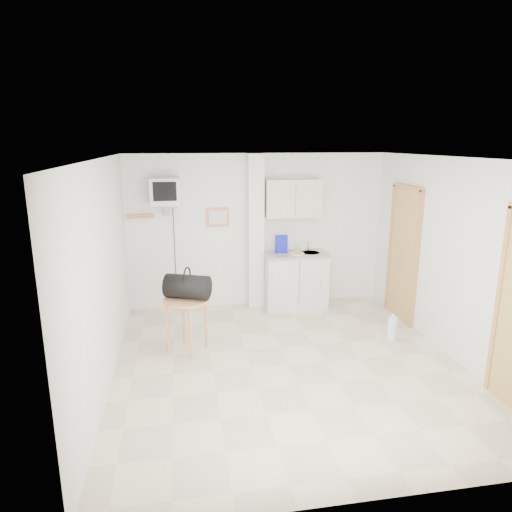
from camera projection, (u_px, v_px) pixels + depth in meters
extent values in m
plane|color=beige|center=(288.00, 365.00, 5.63)|extent=(4.50, 4.50, 0.00)
cube|color=white|center=(257.00, 231.00, 7.48)|extent=(4.20, 0.04, 2.50)
cube|color=white|center=(367.00, 353.00, 3.18)|extent=(4.20, 0.04, 2.50)
cube|color=white|center=(104.00, 276.00, 4.99)|extent=(0.04, 4.50, 2.50)
cube|color=white|center=(454.00, 260.00, 5.67)|extent=(0.04, 4.50, 2.50)
cube|color=white|center=(292.00, 158.00, 5.02)|extent=(4.20, 4.50, 0.04)
cube|color=white|center=(256.00, 232.00, 7.37)|extent=(0.25, 0.22, 2.50)
cube|color=#C37951|center=(218.00, 217.00, 7.30)|extent=(0.36, 0.03, 0.30)
cube|color=silver|center=(218.00, 217.00, 7.28)|extent=(0.28, 0.01, 0.22)
cube|color=tan|center=(141.00, 216.00, 7.08)|extent=(0.40, 0.05, 0.06)
cube|color=white|center=(238.00, 250.00, 7.49)|extent=(0.15, 0.02, 0.08)
cylinder|color=tan|center=(130.00, 218.00, 7.00)|extent=(0.02, 0.08, 0.02)
cylinder|color=tan|center=(137.00, 218.00, 7.01)|extent=(0.02, 0.08, 0.02)
cylinder|color=tan|center=(144.00, 217.00, 7.03)|extent=(0.02, 0.08, 0.02)
cylinder|color=tan|center=(150.00, 217.00, 7.05)|extent=(0.02, 0.08, 0.02)
cube|color=olive|center=(403.00, 255.00, 6.92)|extent=(0.04, 0.75, 2.00)
cube|color=olive|center=(403.00, 255.00, 6.92)|extent=(0.06, 0.87, 2.06)
cube|color=silver|center=(295.00, 281.00, 7.51)|extent=(1.00, 0.55, 0.88)
cube|color=#9E9287|center=(295.00, 254.00, 7.40)|extent=(1.03, 0.58, 0.04)
cylinder|color=#B7B7BA|center=(310.00, 254.00, 7.44)|extent=(0.30, 0.30, 0.05)
cylinder|color=#B7B7BA|center=(308.00, 246.00, 7.55)|extent=(0.02, 0.02, 0.16)
cylinder|color=#B7B7BA|center=(309.00, 242.00, 7.47)|extent=(0.02, 0.13, 0.02)
cube|color=beige|center=(293.00, 198.00, 7.28)|extent=(0.90, 0.32, 0.60)
cube|color=#0E19B4|center=(281.00, 244.00, 7.38)|extent=(0.19, 0.07, 0.29)
cylinder|color=white|center=(298.00, 254.00, 7.32)|extent=(0.22, 0.22, 0.01)
sphere|color=tan|center=(298.00, 251.00, 7.31)|extent=(0.11, 0.11, 0.11)
cube|color=slate|center=(166.00, 205.00, 6.97)|extent=(0.36, 0.32, 0.02)
cube|color=slate|center=(166.00, 209.00, 7.12)|extent=(0.10, 0.06, 0.20)
cube|color=silver|center=(165.00, 191.00, 6.85)|extent=(0.44, 0.42, 0.40)
cube|color=black|center=(165.00, 191.00, 6.64)|extent=(0.34, 0.02, 0.28)
cylinder|color=black|center=(175.00, 257.00, 7.34)|extent=(0.01, 0.01, 1.73)
cylinder|color=tan|center=(186.00, 300.00, 5.84)|extent=(0.59, 0.59, 0.03)
cylinder|color=tan|center=(206.00, 324.00, 6.01)|extent=(0.04, 0.04, 0.69)
cylinder|color=tan|center=(184.00, 319.00, 6.17)|extent=(0.04, 0.04, 0.69)
cylinder|color=tan|center=(167.00, 329.00, 5.85)|extent=(0.04, 0.04, 0.69)
cylinder|color=tan|center=(191.00, 334.00, 5.70)|extent=(0.04, 0.04, 0.69)
cylinder|color=black|center=(187.00, 287.00, 5.83)|extent=(0.64, 0.50, 0.31)
torus|color=black|center=(187.00, 276.00, 5.80)|extent=(0.11, 0.23, 0.24)
cylinder|color=#B2DCF5|center=(392.00, 328.00, 6.30)|extent=(0.13, 0.13, 0.34)
cylinder|color=#B2DCF5|center=(393.00, 315.00, 6.25)|extent=(0.04, 0.04, 0.04)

